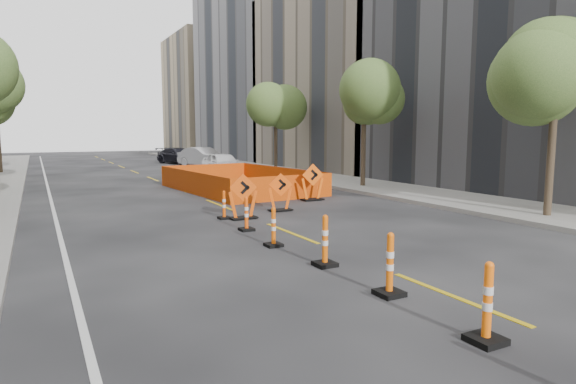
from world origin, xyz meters
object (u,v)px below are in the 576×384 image
channelizer_1 (488,302)px  channelizer_4 (273,227)px  channelizer_2 (390,264)px  channelizer_6 (224,205)px  channelizer_5 (246,214)px  parked_car_near (223,164)px  channelizer_3 (325,240)px  chevron_sign_left (243,196)px  chevron_sign_right (312,182)px  parked_car_mid (203,157)px  chevron_sign_center (280,192)px  parked_car_far (178,156)px

channelizer_1 → channelizer_4: (-0.11, 6.30, -0.07)m
channelizer_2 → channelizer_6: channelizer_2 is taller
channelizer_5 → parked_car_near: (5.70, 17.62, 0.27)m
channelizer_3 → chevron_sign_left: bearing=84.2°
chevron_sign_right → channelizer_1: bearing=-100.9°
channelizer_6 → parked_car_near: 16.50m
chevron_sign_left → parked_car_near: (5.06, 15.81, 0.02)m
chevron_sign_left → parked_car_near: parked_car_near is taller
chevron_sign_left → channelizer_5: bearing=-96.7°
parked_car_near → chevron_sign_left: bearing=-108.1°
chevron_sign_right → parked_car_mid: size_ratio=0.31×
channelizer_3 → channelizer_6: 6.31m
channelizer_6 → parked_car_near: (5.61, 15.52, 0.29)m
channelizer_3 → chevron_sign_center: 7.28m
parked_car_far → chevron_sign_center: bearing=-117.7°
channelizer_4 → channelizer_6: channelizer_4 is taller
channelizer_4 → parked_car_near: bearing=73.5°
chevron_sign_left → channelizer_1: bearing=-81.0°
parked_car_near → channelizer_1: bearing=-102.8°
channelizer_5 → channelizer_6: channelizer_5 is taller
channelizer_2 → channelizer_6: bearing=89.6°
chevron_sign_center → parked_car_mid: size_ratio=0.28×
chevron_sign_center → chevron_sign_right: (2.42, 1.84, 0.08)m
channelizer_2 → channelizer_3: bearing=90.1°
channelizer_1 → chevron_sign_right: 13.81m
channelizer_4 → parked_car_far: 33.59m
channelizer_1 → parked_car_near: (5.75, 26.03, 0.20)m
channelizer_6 → chevron_sign_right: chevron_sign_right is taller
parked_car_far → parked_car_mid: bearing=-104.1°
chevron_sign_left → parked_car_near: 16.60m
channelizer_3 → chevron_sign_center: chevron_sign_center is taller
chevron_sign_center → parked_car_near: 15.30m
channelizer_5 → channelizer_6: 2.10m
channelizer_6 → chevron_sign_right: bearing=26.7°
channelizer_1 → channelizer_3: bearing=89.0°
channelizer_1 → channelizer_6: 10.51m
channelizer_3 → channelizer_6: channelizer_3 is taller
chevron_sign_right → parked_car_far: bearing=96.9°
channelizer_6 → chevron_sign_left: bearing=-27.6°
channelizer_4 → channelizer_5: size_ratio=1.00×
channelizer_2 → channelizer_6: (0.05, 8.41, -0.09)m
chevron_sign_right → parked_car_near: size_ratio=0.34×
channelizer_5 → parked_car_mid: parked_car_mid is taller
channelizer_5 → chevron_sign_right: size_ratio=0.65×
channelizer_2 → chevron_sign_center: 9.29m
channelizer_4 → parked_car_far: (6.42, 32.97, 0.22)m
channelizer_2 → parked_car_far: (6.23, 37.18, 0.16)m
channelizer_5 → chevron_sign_center: 3.62m
channelizer_1 → parked_car_mid: bearing=78.5°
channelizer_4 → parked_car_mid: size_ratio=0.20×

